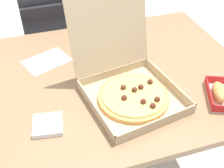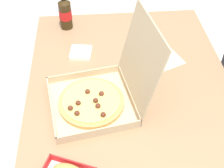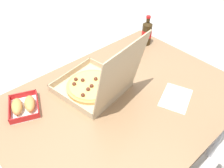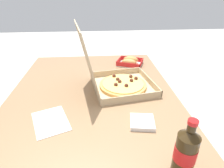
{
  "view_description": "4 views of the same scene",
  "coord_description": "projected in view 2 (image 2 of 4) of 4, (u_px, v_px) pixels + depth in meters",
  "views": [
    {
      "loc": [
        -0.27,
        -1.0,
        1.54
      ],
      "look_at": [
        0.01,
        -0.08,
        0.74
      ],
      "focal_mm": 45.95,
      "sensor_mm": 36.0,
      "label": 1
    },
    {
      "loc": [
        0.97,
        -0.17,
        1.75
      ],
      "look_at": [
        -0.01,
        -0.09,
        0.77
      ],
      "focal_mm": 48.31,
      "sensor_mm": 36.0,
      "label": 2
    },
    {
      "loc": [
        0.63,
        0.63,
        1.63
      ],
      "look_at": [
        -0.0,
        -0.09,
        0.78
      ],
      "focal_mm": 35.8,
      "sensor_mm": 36.0,
      "label": 3
    },
    {
      "loc": [
        -0.97,
        -0.04,
        1.31
      ],
      "look_at": [
        0.03,
        -0.12,
        0.78
      ],
      "focal_mm": 30.39,
      "sensor_mm": 36.0,
      "label": 4
    }
  ],
  "objects": [
    {
      "name": "dining_table",
      "position": [
        131.0,
        100.0,
        1.47
      ],
      "size": [
        1.35,
        0.98,
        0.73
      ],
      "color": "#997551",
      "rests_on": "ground_plane"
    },
    {
      "name": "ground_plane",
      "position": [
        126.0,
        168.0,
        1.94
      ],
      "size": [
        10.0,
        10.0,
        0.0
      ],
      "primitive_type": "plane",
      "color": "beige"
    },
    {
      "name": "pizza_box_open",
      "position": [
        100.0,
        94.0,
        1.33
      ],
      "size": [
        0.43,
        0.49,
        0.4
      ],
      "color": "tan",
      "rests_on": "dining_table"
    },
    {
      "name": "paper_menu",
      "position": [
        162.0,
        56.0,
        1.6
      ],
      "size": [
        0.25,
        0.22,
        0.0
      ],
      "primitive_type": "cube",
      "rotation": [
        0.0,
        0.0,
        0.39
      ],
      "color": "white",
      "rests_on": "dining_table"
    },
    {
      "name": "napkin_pile",
      "position": [
        81.0,
        53.0,
        1.6
      ],
      "size": [
        0.12,
        0.12,
        0.02
      ],
      "primitive_type": "cube",
      "rotation": [
        0.0,
        0.0,
        -0.15
      ],
      "color": "white",
      "rests_on": "dining_table"
    },
    {
      "name": "cola_bottle",
      "position": [
        65.0,
        13.0,
        1.72
      ],
      "size": [
        0.07,
        0.07,
        0.22
      ],
      "color": "#33230F",
      "rests_on": "dining_table"
    }
  ]
}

